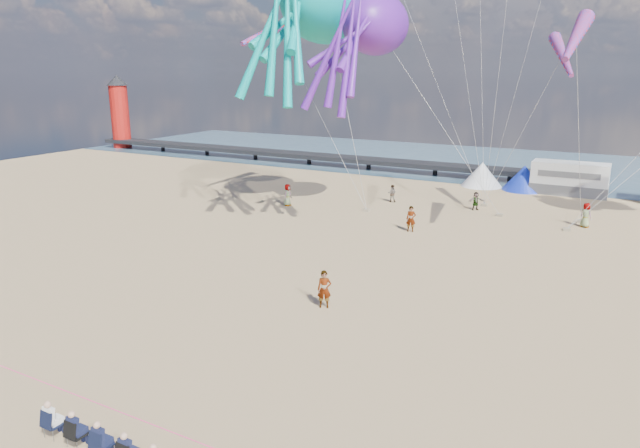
{
  "coord_description": "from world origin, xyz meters",
  "views": [
    {
      "loc": [
        10.52,
        -16.66,
        11.25
      ],
      "look_at": [
        -1.8,
        6.0,
        4.23
      ],
      "focal_mm": 32.0,
      "sensor_mm": 36.0,
      "label": 1
    }
  ],
  "objects_px": {
    "spectator_row": "(102,439)",
    "beachgoer_7": "(392,193)",
    "beachgoer_5": "(411,219)",
    "kite_octopus_teal": "(326,2)",
    "lighthouse": "(120,117)",
    "sandbag_d": "(581,221)",
    "kite_octopus_purple": "(376,24)",
    "tent_white": "(482,174)",
    "windsock_right": "(563,56)",
    "windsock_left": "(277,28)",
    "beachgoer_4": "(476,201)",
    "tent_blue": "(524,178)",
    "beachgoer_0": "(586,215)",
    "motorhome_0": "(569,178)",
    "standing_person": "(324,289)",
    "windsock_mid": "(576,37)",
    "beachgoer_6": "(288,195)",
    "sandbag_b": "(499,215)",
    "sandbag_e": "(484,205)",
    "sandbag_c": "(567,229)",
    "sandbag_a": "(367,210)"
  },
  "relations": [
    {
      "from": "spectator_row",
      "to": "beachgoer_5",
      "type": "distance_m",
      "value": 27.9
    },
    {
      "from": "standing_person",
      "to": "beachgoer_0",
      "type": "bearing_deg",
      "value": 40.6
    },
    {
      "from": "beachgoer_4",
      "to": "windsock_right",
      "type": "bearing_deg",
      "value": -56.86
    },
    {
      "from": "kite_octopus_teal",
      "to": "kite_octopus_purple",
      "type": "relative_size",
      "value": 1.16
    },
    {
      "from": "windsock_mid",
      "to": "beachgoer_5",
      "type": "bearing_deg",
      "value": -177.45
    },
    {
      "from": "beachgoer_7",
      "to": "windsock_left",
      "type": "distance_m",
      "value": 16.8
    },
    {
      "from": "kite_octopus_teal",
      "to": "beachgoer_0",
      "type": "bearing_deg",
      "value": 14.65
    },
    {
      "from": "beachgoer_4",
      "to": "beachgoer_7",
      "type": "distance_m",
      "value": 7.2
    },
    {
      "from": "tent_white",
      "to": "standing_person",
      "type": "bearing_deg",
      "value": -89.38
    },
    {
      "from": "beachgoer_5",
      "to": "kite_octopus_teal",
      "type": "xyz_separation_m",
      "value": [
        -7.68,
        1.43,
        15.04
      ]
    },
    {
      "from": "beachgoer_7",
      "to": "windsock_right",
      "type": "bearing_deg",
      "value": 158.95
    },
    {
      "from": "lighthouse",
      "to": "motorhome_0",
      "type": "xyz_separation_m",
      "value": [
        62.0,
        -4.0,
        -3.0
      ]
    },
    {
      "from": "tent_blue",
      "to": "beachgoer_0",
      "type": "distance_m",
      "value": 13.35
    },
    {
      "from": "standing_person",
      "to": "kite_octopus_teal",
      "type": "relative_size",
      "value": 0.15
    },
    {
      "from": "beachgoer_5",
      "to": "windsock_mid",
      "type": "relative_size",
      "value": 0.31
    },
    {
      "from": "beachgoer_4",
      "to": "beachgoer_6",
      "type": "distance_m",
      "value": 15.7
    },
    {
      "from": "sandbag_d",
      "to": "kite_octopus_teal",
      "type": "distance_m",
      "value": 25.16
    },
    {
      "from": "beachgoer_4",
      "to": "beachgoer_5",
      "type": "xyz_separation_m",
      "value": [
        -2.49,
        -8.72,
        0.17
      ]
    },
    {
      "from": "sandbag_d",
      "to": "kite_octopus_purple",
      "type": "xyz_separation_m",
      "value": [
        -14.52,
        -6.4,
        14.26
      ]
    },
    {
      "from": "tent_white",
      "to": "spectator_row",
      "type": "distance_m",
      "value": 46.9
    },
    {
      "from": "sandbag_d",
      "to": "standing_person",
      "type": "bearing_deg",
      "value": -112.4
    },
    {
      "from": "tent_white",
      "to": "kite_octopus_teal",
      "type": "height_order",
      "value": "kite_octopus_teal"
    },
    {
      "from": "sandbag_b",
      "to": "beachgoer_4",
      "type": "bearing_deg",
      "value": 150.91
    },
    {
      "from": "beachgoer_4",
      "to": "beachgoer_5",
      "type": "relative_size",
      "value": 0.82
    },
    {
      "from": "tent_white",
      "to": "beachgoer_7",
      "type": "relative_size",
      "value": 2.62
    },
    {
      "from": "beachgoer_4",
      "to": "sandbag_c",
      "type": "relative_size",
      "value": 3.03
    },
    {
      "from": "spectator_row",
      "to": "sandbag_e",
      "type": "bearing_deg",
      "value": 86.38
    },
    {
      "from": "spectator_row",
      "to": "windsock_left",
      "type": "distance_m",
      "value": 36.39
    },
    {
      "from": "tent_blue",
      "to": "sandbag_d",
      "type": "bearing_deg",
      "value": -60.39
    },
    {
      "from": "standing_person",
      "to": "sandbag_d",
      "type": "height_order",
      "value": "standing_person"
    },
    {
      "from": "sandbag_b",
      "to": "sandbag_d",
      "type": "height_order",
      "value": "same"
    },
    {
      "from": "beachgoer_5",
      "to": "windsock_mid",
      "type": "xyz_separation_m",
      "value": [
        9.58,
        -0.2,
        12.12
      ]
    },
    {
      "from": "kite_octopus_purple",
      "to": "sandbag_a",
      "type": "bearing_deg",
      "value": 147.48
    },
    {
      "from": "sandbag_e",
      "to": "sandbag_a",
      "type": "bearing_deg",
      "value": -141.04
    },
    {
      "from": "sandbag_c",
      "to": "windsock_mid",
      "type": "distance_m",
      "value": 14.15
    },
    {
      "from": "lighthouse",
      "to": "sandbag_e",
      "type": "distance_m",
      "value": 57.81
    },
    {
      "from": "spectator_row",
      "to": "windsock_mid",
      "type": "relative_size",
      "value": 1.01
    },
    {
      "from": "spectator_row",
      "to": "beachgoer_7",
      "type": "relative_size",
      "value": 4.0
    },
    {
      "from": "motorhome_0",
      "to": "beachgoer_5",
      "type": "xyz_separation_m",
      "value": [
        -8.56,
        -19.0,
        -0.57
      ]
    },
    {
      "from": "beachgoer_6",
      "to": "sandbag_a",
      "type": "height_order",
      "value": "beachgoer_6"
    },
    {
      "from": "spectator_row",
      "to": "beachgoer_4",
      "type": "height_order",
      "value": "beachgoer_4"
    },
    {
      "from": "tent_white",
      "to": "windsock_right",
      "type": "relative_size",
      "value": 0.7
    },
    {
      "from": "spectator_row",
      "to": "beachgoer_6",
      "type": "height_order",
      "value": "beachgoer_6"
    },
    {
      "from": "sandbag_e",
      "to": "standing_person",
      "type": "bearing_deg",
      "value": -94.28
    },
    {
      "from": "sandbag_e",
      "to": "lighthouse",
      "type": "bearing_deg",
      "value": 167.43
    },
    {
      "from": "motorhome_0",
      "to": "sandbag_a",
      "type": "xyz_separation_m",
      "value": [
        -13.77,
        -15.04,
        -1.39
      ]
    },
    {
      "from": "tent_white",
      "to": "beachgoer_5",
      "type": "bearing_deg",
      "value": -91.67
    },
    {
      "from": "lighthouse",
      "to": "beachgoer_4",
      "type": "distance_m",
      "value": 57.85
    },
    {
      "from": "lighthouse",
      "to": "beachgoer_5",
      "type": "height_order",
      "value": "lighthouse"
    },
    {
      "from": "standing_person",
      "to": "kite_octopus_purple",
      "type": "xyz_separation_m",
      "value": [
        -4.9,
        16.94,
        13.44
      ]
    }
  ]
}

